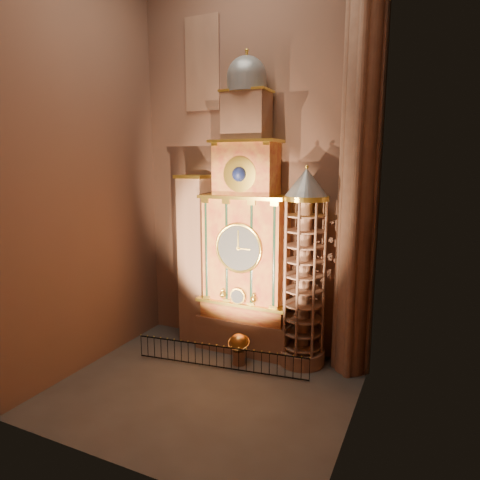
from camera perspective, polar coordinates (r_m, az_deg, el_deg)
The scene contains 11 objects.
floor at distance 22.25m, azimuth -4.78°, elevation -19.15°, with size 14.00×14.00×0.00m, color #383330.
wall_back at distance 24.73m, azimuth 1.83°, elevation 10.49°, with size 22.00×22.00×0.00m, color brown.
wall_left at distance 23.65m, azimuth -20.34°, elevation 9.86°, with size 22.00×22.00×0.00m, color brown.
wall_right at distance 16.96m, azimuth 15.98°, elevation 10.12°, with size 22.00×22.00×0.00m, color brown.
astronomical_clock at distance 24.17m, azimuth 0.80°, elevation 0.20°, with size 5.60×2.41×16.70m.
portrait_tower at distance 26.03m, azimuth -6.04°, elevation -2.55°, with size 1.80×1.60×10.20m.
stair_turret at distance 23.05m, azimuth 8.51°, elevation -4.02°, with size 2.50×2.50×10.80m.
gothic_pier at distance 22.04m, azimuth 15.74°, elevation 10.12°, with size 2.04×2.04×22.00m.
stained_glass_window at distance 26.66m, azimuth -5.04°, elevation 22.37°, with size 2.20×0.14×5.20m.
celestial_globe at distance 24.03m, azimuth -0.17°, elevation -13.95°, with size 1.32×1.26×1.76m.
iron_railing at distance 23.68m, azimuth -2.65°, elevation -15.35°, with size 9.45×1.28×1.24m.
Camera 1 is at (9.70, -16.75, 10.98)m, focal length 32.00 mm.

